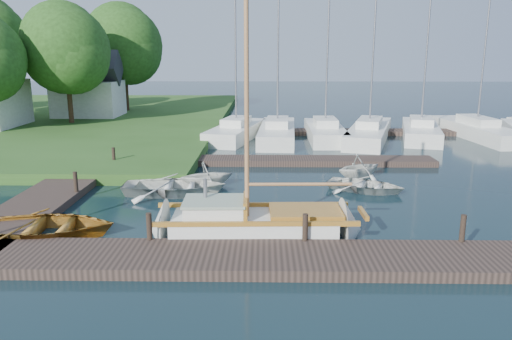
{
  "coord_description": "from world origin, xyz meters",
  "views": [
    {
      "loc": [
        0.32,
        -18.57,
        5.61
      ],
      "look_at": [
        0.0,
        0.0,
        1.2
      ],
      "focal_mm": 35.0,
      "sensor_mm": 36.0,
      "label": 1
    }
  ],
  "objects_px": {
    "tender_a": "(174,184)",
    "marina_boat_3": "(369,131)",
    "tender_d": "(359,165)",
    "marina_boat_1": "(277,131)",
    "mooring_post_5": "(114,156)",
    "dinghy": "(41,224)",
    "sailboat": "(259,226)",
    "tree_3": "(66,49)",
    "mooring_post_4": "(76,182)",
    "house_c": "(88,90)",
    "tender_b": "(207,173)",
    "mooring_post_1": "(149,226)",
    "marina_boat_5": "(477,129)",
    "mooring_post_2": "(305,227)",
    "marina_boat_0": "(236,130)",
    "tree_7": "(124,45)",
    "marina_boat_2": "(325,131)",
    "tender_c": "(366,183)",
    "marina_boat_4": "(421,130)",
    "mooring_post_3": "(463,228)"
  },
  "relations": [
    {
      "from": "mooring_post_4",
      "to": "tender_b",
      "type": "height_order",
      "value": "tender_b"
    },
    {
      "from": "mooring_post_2",
      "to": "mooring_post_5",
      "type": "relative_size",
      "value": 1.0
    },
    {
      "from": "mooring_post_5",
      "to": "tender_a",
      "type": "height_order",
      "value": "mooring_post_5"
    },
    {
      "from": "mooring_post_1",
      "to": "marina_boat_4",
      "type": "distance_m",
      "value": 23.75
    },
    {
      "from": "sailboat",
      "to": "tree_3",
      "type": "relative_size",
      "value": 1.12
    },
    {
      "from": "tree_7",
      "to": "marina_boat_5",
      "type": "bearing_deg",
      "value": -22.98
    },
    {
      "from": "mooring_post_2",
      "to": "mooring_post_3",
      "type": "bearing_deg",
      "value": 0.0
    },
    {
      "from": "mooring_post_3",
      "to": "dinghy",
      "type": "xyz_separation_m",
      "value": [
        -12.55,
        0.87,
        -0.24
      ]
    },
    {
      "from": "tender_a",
      "to": "tree_7",
      "type": "height_order",
      "value": "tree_7"
    },
    {
      "from": "mooring_post_5",
      "to": "tender_b",
      "type": "distance_m",
      "value": 5.75
    },
    {
      "from": "dinghy",
      "to": "tree_3",
      "type": "xyz_separation_m",
      "value": [
        -7.45,
        22.18,
        5.35
      ]
    },
    {
      "from": "dinghy",
      "to": "tender_a",
      "type": "bearing_deg",
      "value": -36.93
    },
    {
      "from": "marina_boat_0",
      "to": "marina_boat_4",
      "type": "distance_m",
      "value": 12.24
    },
    {
      "from": "marina_boat_4",
      "to": "tree_7",
      "type": "distance_m",
      "value": 26.12
    },
    {
      "from": "tree_7",
      "to": "tree_3",
      "type": "bearing_deg",
      "value": -104.04
    },
    {
      "from": "marina_boat_1",
      "to": "tree_7",
      "type": "bearing_deg",
      "value": 49.91
    },
    {
      "from": "tender_c",
      "to": "marina_boat_1",
      "type": "relative_size",
      "value": 0.31
    },
    {
      "from": "mooring_post_5",
      "to": "dinghy",
      "type": "relative_size",
      "value": 0.18
    },
    {
      "from": "marina_boat_2",
      "to": "marina_boat_5",
      "type": "distance_m",
      "value": 10.29
    },
    {
      "from": "house_c",
      "to": "marina_boat_0",
      "type": "bearing_deg",
      "value": -32.74
    },
    {
      "from": "tender_c",
      "to": "mooring_post_2",
      "type": "bearing_deg",
      "value": -178.68
    },
    {
      "from": "marina_boat_3",
      "to": "marina_boat_5",
      "type": "xyz_separation_m",
      "value": [
        7.39,
        1.03,
        0.0
      ]
    },
    {
      "from": "mooring_post_4",
      "to": "house_c",
      "type": "distance_m",
      "value": 23.16
    },
    {
      "from": "tender_d",
      "to": "dinghy",
      "type": "bearing_deg",
      "value": 92.51
    },
    {
      "from": "tender_d",
      "to": "marina_boat_5",
      "type": "xyz_separation_m",
      "value": [
        9.92,
        11.27,
        -0.05
      ]
    },
    {
      "from": "marina_boat_5",
      "to": "tree_7",
      "type": "relative_size",
      "value": 1.19
    },
    {
      "from": "tender_a",
      "to": "marina_boat_4",
      "type": "distance_m",
      "value": 19.53
    },
    {
      "from": "mooring_post_5",
      "to": "dinghy",
      "type": "distance_m",
      "value": 9.15
    },
    {
      "from": "mooring_post_4",
      "to": "tender_c",
      "type": "height_order",
      "value": "mooring_post_4"
    },
    {
      "from": "marina_boat_5",
      "to": "tree_3",
      "type": "relative_size",
      "value": 1.28
    },
    {
      "from": "tender_c",
      "to": "marina_boat_3",
      "type": "bearing_deg",
      "value": 14.46
    },
    {
      "from": "mooring_post_1",
      "to": "tender_d",
      "type": "xyz_separation_m",
      "value": [
        7.63,
        8.52,
        -0.09
      ]
    },
    {
      "from": "mooring_post_4",
      "to": "mooring_post_1",
      "type": "bearing_deg",
      "value": -51.34
    },
    {
      "from": "mooring_post_2",
      "to": "marina_boat_0",
      "type": "bearing_deg",
      "value": 99.1
    },
    {
      "from": "tender_d",
      "to": "marina_boat_1",
      "type": "relative_size",
      "value": 0.23
    },
    {
      "from": "tender_c",
      "to": "marina_boat_1",
      "type": "height_order",
      "value": "marina_boat_1"
    },
    {
      "from": "mooring_post_4",
      "to": "tender_c",
      "type": "distance_m",
      "value": 11.6
    },
    {
      "from": "marina_boat_1",
      "to": "marina_boat_3",
      "type": "relative_size",
      "value": 0.95
    },
    {
      "from": "mooring_post_5",
      "to": "marina_boat_2",
      "type": "bearing_deg",
      "value": 38.22
    },
    {
      "from": "tree_7",
      "to": "mooring_post_1",
      "type": "bearing_deg",
      "value": -73.84
    },
    {
      "from": "mooring_post_2",
      "to": "marina_boat_4",
      "type": "bearing_deg",
      "value": 64.65
    },
    {
      "from": "mooring_post_4",
      "to": "marina_boat_0",
      "type": "relative_size",
      "value": 0.07
    },
    {
      "from": "marina_boat_1",
      "to": "tree_7",
      "type": "distance_m",
      "value": 18.91
    },
    {
      "from": "mooring_post_4",
      "to": "house_c",
      "type": "height_order",
      "value": "house_c"
    },
    {
      "from": "tender_a",
      "to": "marina_boat_3",
      "type": "bearing_deg",
      "value": -40.56
    },
    {
      "from": "dinghy",
      "to": "tree_7",
      "type": "relative_size",
      "value": 0.47
    },
    {
      "from": "mooring_post_4",
      "to": "tree_3",
      "type": "relative_size",
      "value": 0.09
    },
    {
      "from": "tender_d",
      "to": "tree_7",
      "type": "distance_m",
      "value": 28.55
    },
    {
      "from": "marina_boat_0",
      "to": "house_c",
      "type": "height_order",
      "value": "marina_boat_0"
    },
    {
      "from": "dinghy",
      "to": "marina_boat_5",
      "type": "bearing_deg",
      "value": -51.63
    }
  ]
}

